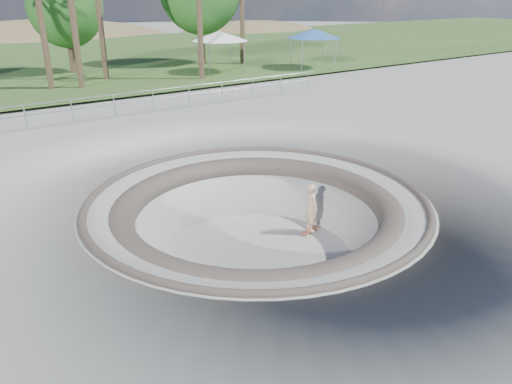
{
  "coord_description": "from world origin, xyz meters",
  "views": [
    {
      "loc": [
        -7.8,
        -11.3,
        5.88
      ],
      "look_at": [
        0.45,
        0.69,
        -0.1
      ],
      "focal_mm": 35.0,
      "sensor_mm": 36.0,
      "label": 1
    }
  ],
  "objects": [
    {
      "name": "distant_hills",
      "position": [
        3.78,
        57.17,
        -7.02
      ],
      "size": [
        103.2,
        45.0,
        28.6
      ],
      "color": "brown",
      "rests_on": "ground"
    },
    {
      "name": "canopy_white",
      "position": [
        10.76,
        20.13,
        2.72
      ],
      "size": [
        5.42,
        5.42,
        2.79
      ],
      "color": "#92959A",
      "rests_on": "ground"
    },
    {
      "name": "skater",
      "position": [
        2.42,
        0.26,
        -0.97
      ],
      "size": [
        0.54,
        0.7,
        1.69
      ],
      "primitive_type": "imported",
      "rotation": [
        0.0,
        0.0,
        1.33
      ],
      "color": "#CEAB85",
      "rests_on": "skateboard"
    },
    {
      "name": "skate_bowl",
      "position": [
        0.0,
        0.0,
        -1.83
      ],
      "size": [
        14.0,
        14.0,
        4.1
      ],
      "color": "#9E9E99",
      "rests_on": "ground"
    },
    {
      "name": "grass_strip",
      "position": [
        0.0,
        34.0,
        0.22
      ],
      "size": [
        180.0,
        36.0,
        0.12
      ],
      "color": "#355020",
      "rests_on": "ground"
    },
    {
      "name": "safety_railing",
      "position": [
        0.0,
        12.0,
        0.69
      ],
      "size": [
        25.0,
        0.06,
        1.03
      ],
      "color": "#92959A",
      "rests_on": "ground"
    },
    {
      "name": "ground",
      "position": [
        0.0,
        0.0,
        0.0
      ],
      "size": [
        180.0,
        180.0,
        0.0
      ],
      "primitive_type": "plane",
      "color": "#9E9E99",
      "rests_on": "ground"
    },
    {
      "name": "bushy_tree_mid",
      "position": [
        1.98,
        25.89,
        4.71
      ],
      "size": [
        5.08,
        4.62,
        7.33
      ],
      "color": "brown",
      "rests_on": "ground"
    },
    {
      "name": "canopy_blue",
      "position": [
        17.53,
        18.0,
        2.74
      ],
      "size": [
        5.22,
        5.22,
        2.81
      ],
      "color": "#92959A",
      "rests_on": "ground"
    },
    {
      "name": "skateboard",
      "position": [
        2.42,
        0.26,
        -1.83
      ],
      "size": [
        0.86,
        0.4,
        0.09
      ],
      "color": "#97593C",
      "rests_on": "ground"
    }
  ]
}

